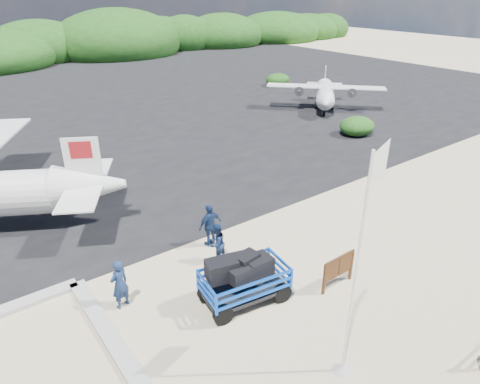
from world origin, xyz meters
The scene contains 9 objects.
ground centered at (0.00, 0.00, 0.00)m, with size 160.00×160.00×0.00m, color beige.
asphalt_apron centered at (0.00, 30.00, 0.00)m, with size 90.00×50.00×0.04m, color #B2B2B2, non-canonical shape.
baggage_cart centered at (-0.39, 0.96, 0.00)m, with size 2.94×1.68×1.47m, color blue, non-canonical shape.
flagpole centered at (0.00, -2.79, 0.00)m, with size 1.25×0.52×6.23m, color white, non-canonical shape.
signboard centered at (2.56, -0.31, 0.00)m, with size 1.51×0.14×1.24m, color #4E2F16, non-canonical shape.
crew_a centered at (-3.65, 3.09, 0.86)m, with size 0.62×0.41×1.71m, color navy.
crew_b centered at (0.13, 3.33, 0.78)m, with size 0.75×0.59×1.55m, color navy.
crew_c centered at (0.55, 4.41, 0.88)m, with size 1.03×0.43×1.76m, color navy.
aircraft_large centered at (18.69, 20.49, 0.00)m, with size 16.32×16.32×4.89m, color #B2B2B2, non-canonical shape.
Camera 1 is at (-7.01, -7.71, 9.23)m, focal length 32.00 mm.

